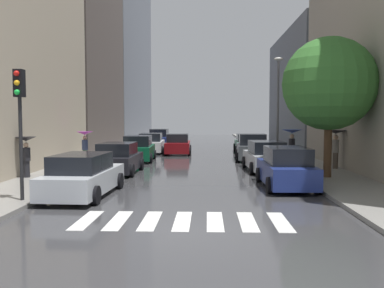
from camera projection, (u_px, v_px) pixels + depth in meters
ground_plane at (199, 152)px, 34.37m from camera, size 28.00×72.00×0.04m
sidewalk_left at (122, 151)px, 34.60m from camera, size 3.00×72.00×0.15m
sidewalk_right at (277, 152)px, 34.12m from camera, size 3.00×72.00×0.15m
crosswalk_stripes at (183, 221)px, 11.46m from camera, size 5.85×2.20×0.01m
building_left_mid at (74, 38)px, 36.09m from camera, size 6.00×13.08×19.80m
building_left_far at (117, 45)px, 53.19m from camera, size 6.00×21.06×24.56m
building_right_mid at (315, 91)px, 39.40m from camera, size 6.00×17.84×10.95m
parked_car_left_nearest at (83, 176)px, 15.12m from camera, size 2.22×4.83×1.57m
parked_car_left_second at (118, 159)px, 21.26m from camera, size 2.15×4.22×1.60m
parked_car_left_third at (138, 149)px, 27.27m from camera, size 2.20×4.19×1.71m
parked_car_left_fourth at (151, 144)px, 33.76m from camera, size 2.26×4.52×1.62m
parked_car_left_fifth at (160, 139)px, 39.83m from camera, size 2.01×4.56×1.80m
parked_car_right_nearest at (286, 169)px, 16.93m from camera, size 2.07×4.39×1.68m
parked_car_right_second at (266, 157)px, 22.27m from camera, size 2.24×4.58×1.63m
parked_car_right_third at (252, 148)px, 27.78m from camera, size 2.29×4.21×1.81m
parked_car_right_fourth at (246, 144)px, 34.35m from camera, size 2.06×4.21×1.55m
car_midroad at (178, 144)px, 32.58m from camera, size 2.16×4.44×1.63m
pedestrian_foreground at (26, 149)px, 18.80m from camera, size 0.92×0.92×1.86m
pedestrian_near_tree at (292, 138)px, 23.86m from camera, size 1.17×1.17×2.04m
pedestrian_by_kerb at (336, 140)px, 22.01m from camera, size 1.14×1.14×2.08m
pedestrian_far_side at (85, 140)px, 25.11m from camera, size 0.99×0.99×1.88m
street_tree_right at (329, 84)px, 18.71m from camera, size 4.23×4.23×6.38m
traffic_light_left_corner at (20, 105)px, 13.44m from camera, size 0.30×0.42×4.30m
lamp_post_right at (278, 100)px, 28.32m from camera, size 0.60×0.28×6.86m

